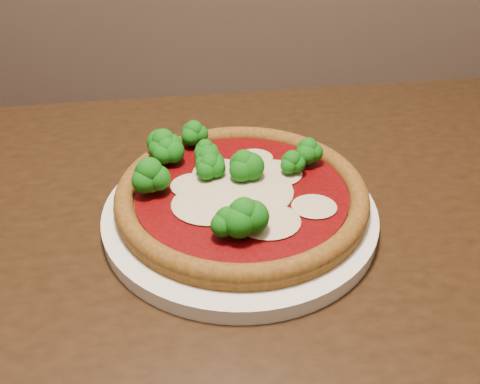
{
  "coord_description": "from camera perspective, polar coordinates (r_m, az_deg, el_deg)",
  "views": [
    {
      "loc": [
        0.3,
        -0.21,
        1.13
      ],
      "look_at": [
        0.28,
        0.27,
        0.79
      ],
      "focal_mm": 40.0,
      "sensor_mm": 36.0,
      "label": 1
    }
  ],
  "objects": [
    {
      "name": "plate",
      "position": [
        0.61,
        0.0,
        -2.37
      ],
      "size": [
        0.31,
        0.31,
        0.02
      ],
      "primitive_type": "cylinder",
      "color": "silver",
      "rests_on": "dining_table"
    },
    {
      "name": "pizza",
      "position": [
        0.61,
        -0.59,
        0.43
      ],
      "size": [
        0.29,
        0.29,
        0.06
      ],
      "rotation": [
        0.0,
        0.0,
        -0.39
      ],
      "color": "brown",
      "rests_on": "plate"
    },
    {
      "name": "dining_table",
      "position": [
        0.64,
        -3.42,
        -13.29
      ],
      "size": [
        1.37,
        0.99,
        0.75
      ],
      "rotation": [
        0.0,
        0.0,
        0.17
      ],
      "color": "black",
      "rests_on": "floor"
    }
  ]
}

